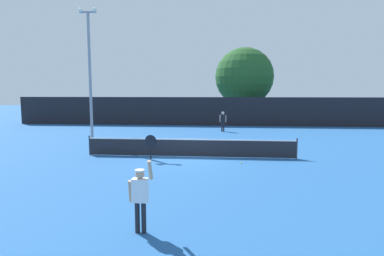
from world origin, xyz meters
The scene contains 10 objects.
ground_plane centered at (0.00, 0.00, 0.00)m, with size 120.00×120.00×0.00m, color #235693.
tennis_net centered at (0.00, 0.00, 0.51)m, with size 11.14×0.08×1.07m.
perimeter_fence centered at (0.00, 15.76, 1.44)m, with size 39.36×0.12×2.89m, color black.
player_serving centered at (-0.32, -9.28, 1.05)m, with size 0.68×0.38×2.42m.
player_receiving centered at (1.79, 11.00, 1.04)m, with size 0.57×0.25×1.70m.
tennis_ball centered at (2.60, -1.40, 0.03)m, with size 0.07×0.07×0.07m, color #CCE033.
light_pole centered at (-6.88, 3.63, 4.94)m, with size 1.18×0.28×8.74m.
large_tree centered at (4.28, 21.17, 5.13)m, with size 6.73×6.73×8.50m.
parked_car_near centered at (-7.92, 20.71, 0.78)m, with size 1.94×4.22×1.69m.
parked_car_mid centered at (6.91, 21.32, 0.78)m, with size 2.09×4.28×1.69m.
Camera 1 is at (1.60, -16.70, 3.47)m, focal length 29.97 mm.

